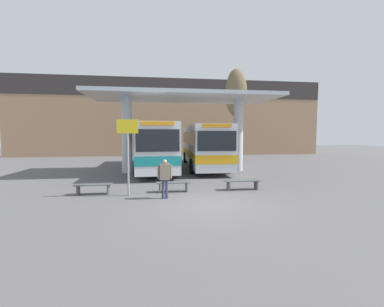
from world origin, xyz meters
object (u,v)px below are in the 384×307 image
object	(u,v)px
waiting_bench_mid_platform	(173,185)
info_sign_platform	(128,142)
waiting_bench_near_pillar	(93,187)
transit_bus_left_bay	(154,144)
waiting_bench_far_platform	(242,183)
pedestrian_waiting	(165,175)
poplar_tree_behind_left	(236,94)
transit_bus_center_bay	(203,144)

from	to	relation	value
waiting_bench_mid_platform	info_sign_platform	xyz separation A→B (m)	(-1.98, -0.50, 2.01)
waiting_bench_near_pillar	info_sign_platform	bearing A→B (deg)	-17.56
transit_bus_left_bay	waiting_bench_mid_platform	distance (m)	8.50
waiting_bench_far_platform	pedestrian_waiting	size ratio (longest dim) A/B	1.06
info_sign_platform	poplar_tree_behind_left	world-z (taller)	poplar_tree_behind_left
transit_bus_center_bay	info_sign_platform	size ratio (longest dim) A/B	3.65
transit_bus_center_bay	info_sign_platform	xyz separation A→B (m)	(-5.08, -9.63, 0.48)
info_sign_platform	pedestrian_waiting	world-z (taller)	info_sign_platform
transit_bus_center_bay	waiting_bench_mid_platform	world-z (taller)	transit_bus_center_bay
waiting_bench_far_platform	pedestrian_waiting	distance (m)	4.02
waiting_bench_near_pillar	pedestrian_waiting	bearing A→B (deg)	-20.94
transit_bus_left_bay	pedestrian_waiting	world-z (taller)	transit_bus_left_bay
transit_bus_left_bay	info_sign_platform	distance (m)	8.87
waiting_bench_near_pillar	waiting_bench_far_platform	distance (m)	6.92
transit_bus_center_bay	waiting_bench_mid_platform	size ratio (longest dim) A/B	7.79
transit_bus_left_bay	poplar_tree_behind_left	bearing A→B (deg)	-148.95
transit_bus_left_bay	transit_bus_center_bay	size ratio (longest dim) A/B	1.00
transit_bus_left_bay	poplar_tree_behind_left	xyz separation A→B (m)	(8.33, 5.54, 4.91)
transit_bus_left_bay	poplar_tree_behind_left	distance (m)	11.14
transit_bus_left_bay	info_sign_platform	xyz separation A→B (m)	(-1.04, -8.80, 0.44)
transit_bus_center_bay	waiting_bench_far_platform	xyz separation A→B (m)	(0.24, -9.12, -1.52)
waiting_bench_mid_platform	pedestrian_waiting	size ratio (longest dim) A/B	0.95
waiting_bench_mid_platform	info_sign_platform	size ratio (longest dim) A/B	0.47
waiting_bench_far_platform	transit_bus_left_bay	bearing A→B (deg)	117.35
transit_bus_center_bay	waiting_bench_far_platform	bearing A→B (deg)	94.09
waiting_bench_far_platform	poplar_tree_behind_left	size ratio (longest dim) A/B	0.19
poplar_tree_behind_left	transit_bus_center_bay	bearing A→B (deg)	-132.23
waiting_bench_near_pillar	waiting_bench_mid_platform	world-z (taller)	same
transit_bus_left_bay	waiting_bench_near_pillar	world-z (taller)	transit_bus_left_bay
transit_bus_center_bay	waiting_bench_mid_platform	bearing A→B (deg)	73.76
waiting_bench_near_pillar	waiting_bench_mid_platform	distance (m)	3.57
waiting_bench_mid_platform	poplar_tree_behind_left	world-z (taller)	poplar_tree_behind_left
waiting_bench_near_pillar	poplar_tree_behind_left	xyz separation A→B (m)	(10.95, 13.84, 6.48)
waiting_bench_mid_platform	waiting_bench_far_platform	size ratio (longest dim) A/B	0.89
waiting_bench_far_platform	info_sign_platform	size ratio (longest dim) A/B	0.52
waiting_bench_mid_platform	waiting_bench_far_platform	world-z (taller)	same
waiting_bench_mid_platform	poplar_tree_behind_left	xyz separation A→B (m)	(7.39, 13.84, 6.48)
poplar_tree_behind_left	transit_bus_left_bay	bearing A→B (deg)	-146.34
waiting_bench_mid_platform	pedestrian_waiting	bearing A→B (deg)	-109.36
transit_bus_center_bay	poplar_tree_behind_left	size ratio (longest dim) A/B	1.30
info_sign_platform	poplar_tree_behind_left	distance (m)	17.70
pedestrian_waiting	info_sign_platform	bearing A→B (deg)	152.26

